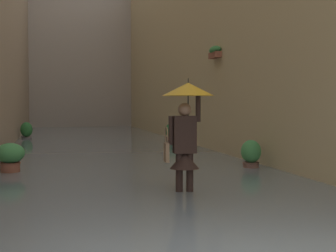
{
  "coord_description": "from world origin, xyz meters",
  "views": [
    {
      "loc": [
        1.73,
        3.59,
        1.67
      ],
      "look_at": [
        -0.17,
        -4.43,
        1.29
      ],
      "focal_mm": 51.95,
      "sensor_mm": 36.0,
      "label": 1
    }
  ],
  "objects": [
    {
      "name": "ground_plane",
      "position": [
        0.0,
        -13.75,
        0.0
      ],
      "size": [
        68.73,
        68.73,
        0.0
      ],
      "primitive_type": "plane",
      "color": "slate"
    },
    {
      "name": "flood_water",
      "position": [
        0.0,
        -13.75,
        0.09
      ],
      "size": [
        7.15,
        33.49,
        0.18
      ],
      "primitive_type": "cube",
      "color": "slate",
      "rests_on": "ground_plane"
    },
    {
      "name": "building_facade_left",
      "position": [
        -4.07,
        -13.74,
        4.57
      ],
      "size": [
        2.04,
        31.49,
        9.14
      ],
      "color": "tan",
      "rests_on": "ground_plane"
    },
    {
      "name": "building_facade_far",
      "position": [
        0.0,
        -28.39,
        6.34
      ],
      "size": [
        9.95,
        1.8,
        12.68
      ],
      "primitive_type": "cube",
      "color": "#A89989",
      "rests_on": "ground_plane"
    },
    {
      "name": "person_wading",
      "position": [
        -0.44,
        -4.26,
        1.39
      ],
      "size": [
        0.88,
        0.88,
        2.09
      ],
      "color": "#2D2319",
      "rests_on": "ground_plane"
    },
    {
      "name": "potted_plant_far_right",
      "position": [
        2.85,
        -17.89,
        0.46
      ],
      "size": [
        0.51,
        0.51,
        0.87
      ],
      "color": "#66605B",
      "rests_on": "ground_plane"
    },
    {
      "name": "potted_plant_mid_left",
      "position": [
        -2.73,
        -6.88,
        0.45
      ],
      "size": [
        0.47,
        0.47,
        0.82
      ],
      "color": "brown",
      "rests_on": "ground_plane"
    },
    {
      "name": "potted_plant_near_left",
      "position": [
        -2.88,
        -15.42,
        0.47
      ],
      "size": [
        0.46,
        0.46,
        0.87
      ],
      "color": "brown",
      "rests_on": "ground_plane"
    },
    {
      "name": "potted_plant_far_left",
      "position": [
        -2.9,
        -14.31,
        0.44
      ],
      "size": [
        0.64,
        0.64,
        0.76
      ],
      "color": "brown",
      "rests_on": "ground_plane"
    },
    {
      "name": "potted_plant_near_right",
      "position": [
        2.65,
        -7.39,
        0.48
      ],
      "size": [
        0.62,
        0.62,
        0.81
      ],
      "color": "brown",
      "rests_on": "ground_plane"
    }
  ]
}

